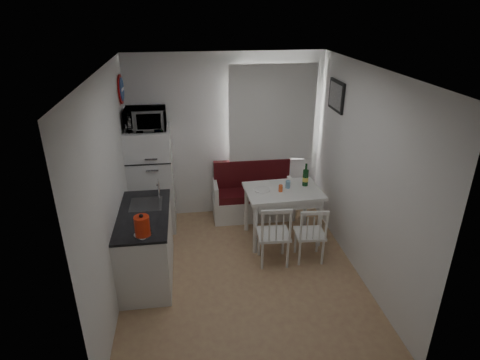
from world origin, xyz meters
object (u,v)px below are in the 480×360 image
object	(u,v)px
bench	(253,199)
chair_left	(275,230)
kitchen_counter	(146,244)
fridge	(152,180)
chair_right	(312,230)
kettle	(142,226)
dining_table	(283,195)
microwave	(145,119)
wine_bottle	(306,175)

from	to	relation	value
bench	chair_left	distance (m)	1.41
kitchen_counter	fridge	xyz separation A→B (m)	(0.02, 1.24, 0.34)
bench	fridge	world-z (taller)	fridge
chair_right	kettle	bearing A→B (deg)	-162.12
fridge	dining_table	bearing A→B (deg)	-18.06
fridge	chair_left	bearing A→B (deg)	-38.02
microwave	dining_table	bearing A→B (deg)	-16.67
kettle	microwave	bearing A→B (deg)	90.99
bench	chair_right	bearing A→B (deg)	-67.93
kettle	chair_right	bearing A→B (deg)	13.72
chair_right	kettle	size ratio (longest dim) A/B	1.64
chair_right	dining_table	bearing A→B (deg)	115.06
dining_table	chair_left	size ratio (longest dim) A/B	2.30
fridge	chair_right	bearing A→B (deg)	-30.75
dining_table	microwave	size ratio (longest dim) A/B	1.95
bench	fridge	distance (m)	1.65
fridge	microwave	world-z (taller)	microwave
bench	fridge	size ratio (longest dim) A/B	0.81
kettle	wine_bottle	size ratio (longest dim) A/B	0.80
bench	chair_right	xyz separation A→B (m)	(0.56, -1.38, 0.20)
bench	kettle	world-z (taller)	kettle
dining_table	kitchen_counter	bearing A→B (deg)	-164.31
kettle	kitchen_counter	bearing A→B (deg)	95.28
dining_table	fridge	bearing A→B (deg)	159.25
bench	microwave	size ratio (longest dim) A/B	2.31
bench	kettle	distance (m)	2.55
kettle	wine_bottle	bearing A→B (deg)	29.94
bench	microwave	xyz separation A→B (m)	(-1.57, -0.16, 1.44)
kitchen_counter	fridge	bearing A→B (deg)	89.10
bench	dining_table	bearing A→B (deg)	-66.90
kitchen_counter	bench	xyz separation A→B (m)	(1.59, 1.35, -0.15)
kettle	dining_table	bearing A→B (deg)	32.25
kitchen_counter	microwave	distance (m)	1.76
microwave	wine_bottle	distance (m)	2.41
wine_bottle	microwave	bearing A→B (deg)	168.27
dining_table	microwave	xyz separation A→B (m)	(-1.88, 0.56, 1.04)
dining_table	wine_bottle	distance (m)	0.45
chair_left	fridge	size ratio (longest dim) A/B	0.30
bench	kettle	bearing A→B (deg)	-129.20
microwave	bench	bearing A→B (deg)	5.81
kitchen_counter	dining_table	bearing A→B (deg)	18.39
kitchen_counter	bench	world-z (taller)	kitchen_counter
bench	chair_right	world-z (taller)	bench
chair_left	bench	bearing A→B (deg)	95.03
microwave	wine_bottle	world-z (taller)	microwave
fridge	kettle	xyz separation A→B (m)	(0.03, -1.78, 0.24)
chair_left	dining_table	bearing A→B (deg)	71.91
fridge	kitchen_counter	bearing A→B (deg)	-90.90
kitchen_counter	bench	distance (m)	2.09
kettle	fridge	bearing A→B (deg)	90.97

